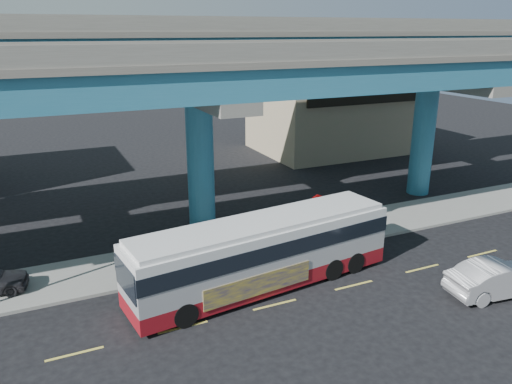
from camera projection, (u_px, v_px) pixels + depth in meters
name	position (u px, v px, depth m)	size (l,w,h in m)	color
ground	(272.00, 301.00, 21.22)	(120.00, 120.00, 0.00)	black
sidewalk	(225.00, 250.00, 25.94)	(70.00, 4.00, 0.15)	gray
lane_markings	(275.00, 305.00, 20.96)	(58.00, 0.12, 0.01)	#D8C64C
viaduct	(196.00, 67.00, 26.24)	(52.00, 12.40, 11.70)	#246B8A
building_beige	(334.00, 113.00, 47.12)	(14.00, 10.23, 7.00)	tan
transit_bus	(263.00, 250.00, 22.00)	(12.58, 4.13, 3.17)	maroon
sedan	(499.00, 278.00, 21.58)	(4.81, 2.16, 1.53)	#A5A4A9
stop_sign	(317.00, 208.00, 26.02)	(0.82, 0.11, 2.74)	gray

